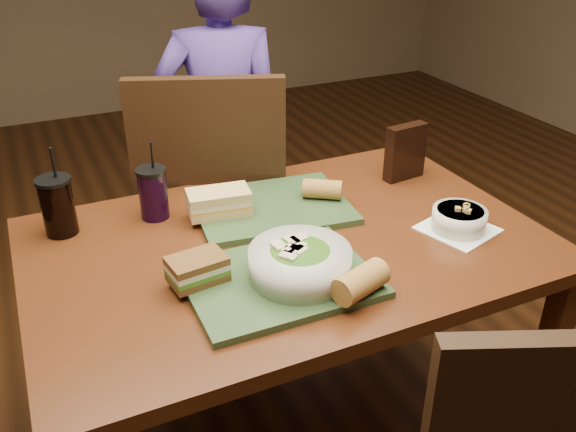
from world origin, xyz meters
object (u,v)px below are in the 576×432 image
Objects in this scene: tray_far at (272,207)px; chip_bag at (405,152)px; dining_table at (288,269)px; cup_cola at (58,206)px; tray_near at (279,280)px; soup_bowl at (459,219)px; diner at (223,134)px; chair_far at (202,210)px; sandwich_far at (219,202)px; cup_berry at (153,193)px; baguette_near at (361,282)px; salad_bowl at (300,261)px; baguette_far at (322,189)px; sandwich_near at (197,269)px.

tray_far is 2.44× the size of chip_bag.
dining_table is 0.62m from cup_cola.
tray_far is at bearing 69.16° from tray_near.
soup_bowl is 0.34m from chip_bag.
diner is 0.94m from cup_cola.
chair_far is 6.07× the size of sandwich_far.
tray_near is at bearing -120.81° from dining_table.
tray_near is 0.47m from cup_berry.
tray_near is 3.28× the size of baguette_near.
cup_berry is at bearing 116.26° from salad_bowl.
diner reaches higher than baguette_near.
diner reaches higher than sandwich_far.
cup_berry is at bearing 151.38° from sandwich_far.
baguette_near is at bearing -107.67° from baguette_far.
dining_table is 7.56× the size of chip_bag.
soup_bowl is at bearing -48.29° from baguette_far.
cup_cola reaches higher than chip_bag.
baguette_near is at bearing 100.56° from diner.
tray_near is at bearing -131.31° from baguette_far.
diner is at bearing 79.56° from salad_bowl.
dining_table is 3.10× the size of tray_far.
cup_berry is (0.24, -0.02, -0.01)m from cup_cola.
diner reaches higher than sandwich_near.
sandwich_near is 0.61× the size of cup_berry.
tray_near is at bearing -67.66° from cup_berry.
sandwich_far is at bearing 86.19° from diner.
salad_bowl is at bearing -45.08° from cup_cola.
tray_far is (0.03, 0.17, 0.10)m from dining_table.
dining_table is 0.26m from sandwich_far.
dining_table is at bearing -56.26° from sandwich_far.
cup_cola is at bearing 151.45° from dining_table.
cup_cola is (-0.55, 0.59, 0.03)m from baguette_near.
chip_bag is (0.31, 0.05, 0.04)m from baguette_far.
soup_bowl is 0.43m from baguette_near.
baguette_near is (-0.40, -0.16, 0.02)m from soup_bowl.
tray_near is at bearing -86.38° from sandwich_far.
sandwich_near is at bearing 159.55° from salad_bowl.
diner is 10.23× the size of sandwich_near.
dining_table is 0.24m from salad_bowl.
baguette_far is 0.71m from cup_cola.
salad_bowl is (-0.08, -0.35, 0.05)m from tray_far.
chair_far is at bearing 105.07° from tray_far.
tray_near is at bearing 93.25° from diner.
sandwich_far is 0.41m from cup_cola.
diner reaches higher than dining_table.
diner reaches higher than cup_cola.
sandwich_near is at bearing -57.15° from cup_cola.
sandwich_far reaches higher than baguette_far.
soup_bowl is (0.43, -0.14, 0.12)m from dining_table.
sandwich_near is 0.51m from baguette_far.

